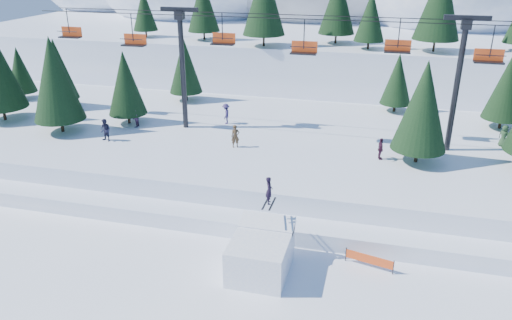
% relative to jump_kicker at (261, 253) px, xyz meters
% --- Properties ---
extents(ground, '(160.00, 160.00, 0.00)m').
position_rel_jump_kicker_xyz_m(ground, '(-1.84, -2.11, -1.20)').
color(ground, white).
rests_on(ground, ground).
extents(mid_shelf, '(70.00, 22.00, 2.50)m').
position_rel_jump_kicker_xyz_m(mid_shelf, '(-1.84, 15.89, 0.05)').
color(mid_shelf, white).
rests_on(mid_shelf, ground).
extents(berm, '(70.00, 6.00, 1.10)m').
position_rel_jump_kicker_xyz_m(berm, '(-1.84, 5.89, -0.65)').
color(berm, white).
rests_on(berm, ground).
extents(jump_kicker, '(3.20, 4.40, 5.29)m').
position_rel_jump_kicker_xyz_m(jump_kicker, '(0.00, 0.00, 0.00)').
color(jump_kicker, white).
rests_on(jump_kicker, ground).
extents(chairlift, '(46.32, 3.21, 10.28)m').
position_rel_jump_kicker_xyz_m(chairlift, '(-1.07, 15.94, 8.12)').
color(chairlift, black).
rests_on(chairlift, mid_shelf).
extents(conifer_stand, '(61.53, 16.86, 9.76)m').
position_rel_jump_kicker_xyz_m(conifer_stand, '(2.19, 16.44, 5.85)').
color(conifer_stand, black).
rests_on(conifer_stand, mid_shelf).
extents(distant_skiers, '(32.44, 7.82, 1.87)m').
position_rel_jump_kicker_xyz_m(distant_skiers, '(-5.02, 14.72, 2.20)').
color(distant_skiers, '#212037').
rests_on(distant_skiers, mid_shelf).
extents(banner_near, '(2.78, 0.73, 0.90)m').
position_rel_jump_kicker_xyz_m(banner_near, '(5.99, 1.89, -0.66)').
color(banner_near, black).
rests_on(banner_near, ground).
extents(banner_far, '(2.81, 0.61, 0.90)m').
position_rel_jump_kicker_xyz_m(banner_far, '(9.35, 3.99, -0.66)').
color(banner_far, black).
rests_on(banner_far, ground).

